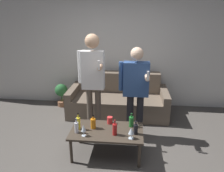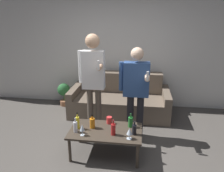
% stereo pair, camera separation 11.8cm
% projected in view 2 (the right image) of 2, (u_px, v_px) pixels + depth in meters
% --- Properties ---
extents(ground_plane, '(16.00, 16.00, 0.00)m').
position_uv_depth(ground_plane, '(103.00, 164.00, 3.16)').
color(ground_plane, '#514C47').
extents(wall_back, '(8.00, 0.06, 2.70)m').
position_uv_depth(wall_back, '(120.00, 47.00, 4.86)').
color(wall_back, silver).
rests_on(wall_back, ground_plane).
extents(couch, '(2.06, 0.92, 0.84)m').
position_uv_depth(couch, '(120.00, 100.00, 4.70)').
color(couch, '#6B5B4C').
rests_on(couch, ground_plane).
extents(coffee_table, '(1.08, 0.61, 0.41)m').
position_uv_depth(coffee_table, '(106.00, 133.00, 3.27)').
color(coffee_table, '#3D3328').
rests_on(coffee_table, ground_plane).
extents(bottle_orange, '(0.06, 0.06, 0.22)m').
position_uv_depth(bottle_orange, '(75.00, 127.00, 3.19)').
color(bottle_orange, silver).
rests_on(bottle_orange, coffee_table).
extents(bottle_green, '(0.06, 0.06, 0.26)m').
position_uv_depth(bottle_green, '(78.00, 122.00, 3.28)').
color(bottle_green, yellow).
rests_on(bottle_green, coffee_table).
extents(bottle_dark, '(0.07, 0.07, 0.22)m').
position_uv_depth(bottle_dark, '(131.00, 122.00, 3.33)').
color(bottle_dark, '#23752D').
rests_on(bottle_dark, coffee_table).
extents(bottle_yellow, '(0.06, 0.06, 0.21)m').
position_uv_depth(bottle_yellow, '(134.00, 129.00, 3.12)').
color(bottle_yellow, black).
rests_on(bottle_yellow, coffee_table).
extents(bottle_red, '(0.07, 0.07, 0.23)m').
position_uv_depth(bottle_red, '(113.00, 129.00, 3.11)').
color(bottle_red, '#B21E1E').
rests_on(bottle_red, coffee_table).
extents(bottle_clear, '(0.08, 0.08, 0.21)m').
position_uv_depth(bottle_clear, '(92.00, 123.00, 3.30)').
color(bottle_clear, orange).
rests_on(bottle_clear, coffee_table).
extents(wine_glass_near, '(0.07, 0.07, 0.17)m').
position_uv_depth(wine_glass_near, '(82.00, 128.00, 3.09)').
color(wine_glass_near, silver).
rests_on(wine_glass_near, coffee_table).
extents(wine_glass_far, '(0.08, 0.08, 0.17)m').
position_uv_depth(wine_glass_far, '(129.00, 132.00, 3.00)').
color(wine_glass_far, silver).
rests_on(wine_glass_far, coffee_table).
extents(cup_on_table, '(0.09, 0.09, 0.11)m').
position_uv_depth(cup_on_table, '(109.00, 120.00, 3.45)').
color(cup_on_table, red).
rests_on(cup_on_table, coffee_table).
extents(person_standing_left, '(0.44, 0.44, 1.77)m').
position_uv_depth(person_standing_left, '(93.00, 76.00, 3.65)').
color(person_standing_left, brown).
rests_on(person_standing_left, ground_plane).
extents(person_standing_right, '(0.50, 0.41, 1.57)m').
position_uv_depth(person_standing_right, '(136.00, 87.00, 3.61)').
color(person_standing_right, '#232328').
rests_on(person_standing_right, ground_plane).
extents(potted_plant, '(0.29, 0.29, 0.53)m').
position_uv_depth(potted_plant, '(64.00, 92.00, 5.06)').
color(potted_plant, '#936042').
rests_on(potted_plant, ground_plane).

